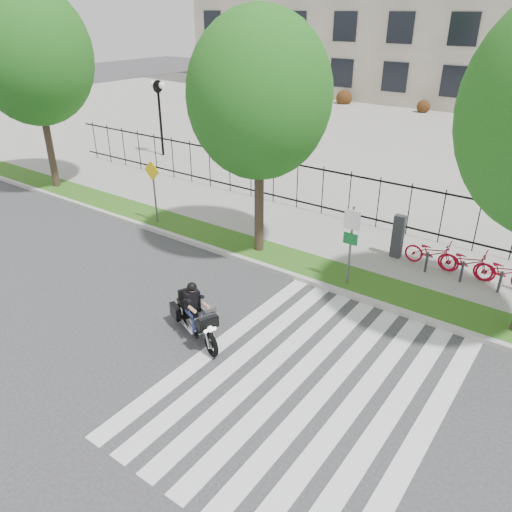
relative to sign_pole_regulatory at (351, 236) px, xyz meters
The scene contains 13 objects.
ground 6.01m from the sign_pole_regulatory, 127.27° to the right, with size 120.00×120.00×0.00m, color #313134.
curb 3.89m from the sign_pole_regulatory, behind, with size 60.00×0.20×0.15m, color #B3B0A9.
grass_verge 3.88m from the sign_pole_regulatory, behind, with size 60.00×1.50×0.15m, color #265214.
sidewalk 4.81m from the sign_pole_regulatory, 140.51° to the left, with size 60.00×3.50×0.15m, color gray.
plaza 20.79m from the sign_pole_regulatory, 99.68° to the left, with size 80.00×34.00×0.10m, color gray.
crosswalk_stripes 5.08m from the sign_pole_regulatory, 73.68° to the right, with size 5.70×8.00×0.01m, color silver, non-canonical shape.
iron_fence 5.82m from the sign_pole_regulatory, 127.02° to the left, with size 30.00×0.06×2.00m, color black, non-canonical shape.
lamp_post_left 17.23m from the sign_pole_regulatory, 154.39° to the left, with size 1.06×0.70×4.25m.
street_tree_0 16.04m from the sign_pole_regulatory, behind, with size 5.07×5.07×8.68m.
street_tree_1 5.11m from the sign_pole_regulatory, behind, with size 4.50×4.50×7.79m.
sign_pole_regulatory is the anchor object (origin of this frame).
sign_pole_warning 8.31m from the sign_pole_regulatory, behind, with size 0.78×0.09×2.49m.
motorcycle_rider 5.20m from the sign_pole_regulatory, 113.23° to the right, with size 2.28×1.29×1.88m.
Camera 1 is at (9.09, -7.92, 7.77)m, focal length 35.00 mm.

